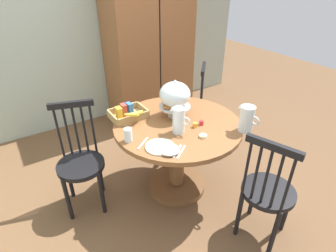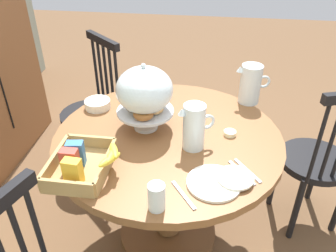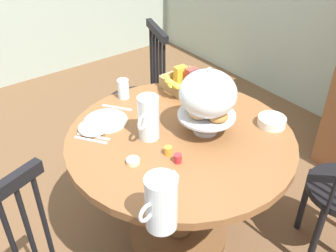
# 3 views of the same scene
# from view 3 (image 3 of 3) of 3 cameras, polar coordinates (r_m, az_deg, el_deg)

# --- Properties ---
(ground_plane) EXTENTS (10.00, 10.00, 0.00)m
(ground_plane) POSITION_cam_3_polar(r_m,az_deg,el_deg) (2.42, 0.06, -14.28)
(ground_plane) COLOR brown
(dining_table) EXTENTS (1.11, 1.11, 0.74)m
(dining_table) POSITION_cam_3_polar(r_m,az_deg,el_deg) (1.98, 1.76, -6.86)
(dining_table) COLOR brown
(dining_table) RESTS_ON ground_plane
(windsor_chair_by_cabinet) EXTENTS (0.43, 0.42, 0.97)m
(windsor_chair_by_cabinet) POSITION_cam_3_polar(r_m,az_deg,el_deg) (2.69, -4.27, 3.74)
(windsor_chair_by_cabinet) COLOR black
(windsor_chair_by_cabinet) RESTS_ON ground_plane
(pastry_stand_with_dome) EXTENTS (0.28, 0.28, 0.34)m
(pastry_stand_with_dome) POSITION_cam_3_polar(r_m,az_deg,el_deg) (1.77, 5.98, 4.45)
(pastry_stand_with_dome) COLOR silver
(pastry_stand_with_dome) RESTS_ON dining_table
(orange_juice_pitcher) EXTENTS (0.12, 0.20, 0.22)m
(orange_juice_pitcher) POSITION_cam_3_polar(r_m,az_deg,el_deg) (1.35, -1.04, -11.77)
(orange_juice_pitcher) COLOR silver
(orange_juice_pitcher) RESTS_ON dining_table
(milk_pitcher) EXTENTS (0.11, 0.17, 0.22)m
(milk_pitcher) POSITION_cam_3_polar(r_m,az_deg,el_deg) (1.78, -2.94, 0.98)
(milk_pitcher) COLOR silver
(milk_pitcher) RESTS_ON dining_table
(cereal_basket) EXTENTS (0.32, 0.30, 0.12)m
(cereal_basket) POSITION_cam_3_polar(r_m,az_deg,el_deg) (2.20, 3.04, 6.33)
(cereal_basket) COLOR tan
(cereal_basket) RESTS_ON dining_table
(china_plate_large) EXTENTS (0.22, 0.22, 0.01)m
(china_plate_large) POSITION_cam_3_polar(r_m,az_deg,el_deg) (1.96, -9.32, 0.77)
(china_plate_large) COLOR white
(china_plate_large) RESTS_ON dining_table
(china_plate_small) EXTENTS (0.15, 0.15, 0.01)m
(china_plate_small) POSITION_cam_3_polar(r_m,az_deg,el_deg) (1.90, -11.10, -0.21)
(china_plate_small) COLOR white
(china_plate_small) RESTS_ON china_plate_large
(cereal_bowl) EXTENTS (0.14, 0.14, 0.04)m
(cereal_bowl) POSITION_cam_3_polar(r_m,az_deg,el_deg) (1.97, 15.31, 0.68)
(cereal_bowl) COLOR white
(cereal_bowl) RESTS_ON dining_table
(drinking_glass) EXTENTS (0.06, 0.06, 0.11)m
(drinking_glass) POSITION_cam_3_polar(r_m,az_deg,el_deg) (2.14, -6.74, 5.56)
(drinking_glass) COLOR silver
(drinking_glass) RESTS_ON dining_table
(butter_dish) EXTENTS (0.06, 0.06, 0.02)m
(butter_dish) POSITION_cam_3_polar(r_m,az_deg,el_deg) (1.67, -5.29, -5.28)
(butter_dish) COLOR beige
(butter_dish) RESTS_ON dining_table
(jam_jar_strawberry) EXTENTS (0.04, 0.04, 0.04)m
(jam_jar_strawberry) POSITION_cam_3_polar(r_m,az_deg,el_deg) (1.67, 1.48, -4.88)
(jam_jar_strawberry) COLOR #B7282D
(jam_jar_strawberry) RESTS_ON dining_table
(jam_jar_apricot) EXTENTS (0.04, 0.04, 0.04)m
(jam_jar_apricot) POSITION_cam_3_polar(r_m,az_deg,el_deg) (1.71, 0.01, -3.71)
(jam_jar_apricot) COLOR orange
(jam_jar_apricot) RESTS_ON dining_table
(table_knife) EXTENTS (0.15, 0.11, 0.01)m
(table_knife) POSITION_cam_3_polar(r_m,az_deg,el_deg) (1.86, -11.13, -1.58)
(table_knife) COLOR silver
(table_knife) RESTS_ON dining_table
(dinner_fork) EXTENTS (0.15, 0.11, 0.01)m
(dinner_fork) POSITION_cam_3_polar(r_m,az_deg,el_deg) (1.84, -11.54, -2.10)
(dinner_fork) COLOR silver
(dinner_fork) RESTS_ON dining_table
(soup_spoon) EXTENTS (0.15, 0.11, 0.01)m
(soup_spoon) POSITION_cam_3_polar(r_m,az_deg,el_deg) (2.07, -7.67, 2.74)
(soup_spoon) COLOR silver
(soup_spoon) RESTS_ON dining_table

